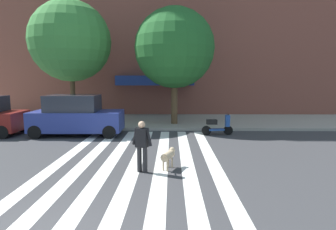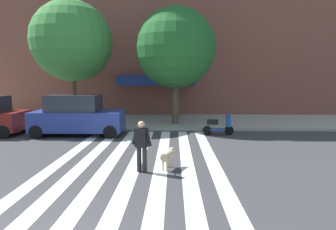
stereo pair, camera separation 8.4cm
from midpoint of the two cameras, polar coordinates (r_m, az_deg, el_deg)
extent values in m
plane|color=#353538|center=(10.76, -13.43, -8.67)|extent=(160.00, 160.00, 0.00)
cube|color=gray|center=(18.94, -6.97, -1.22)|extent=(80.00, 6.00, 0.15)
cube|color=silver|center=(11.15, -20.01, -8.32)|extent=(0.45, 10.48, 0.01)
cube|color=silver|center=(10.86, -15.53, -8.56)|extent=(0.45, 10.48, 0.01)
cube|color=silver|center=(10.64, -10.83, -8.75)|extent=(0.45, 10.48, 0.01)
cube|color=silver|center=(10.50, -5.96, -8.89)|extent=(0.45, 10.48, 0.01)
cube|color=silver|center=(10.43, -0.98, -8.96)|extent=(0.45, 10.48, 0.01)
cube|color=silver|center=(10.43, 4.02, -8.97)|extent=(0.45, 10.48, 0.01)
cube|color=silver|center=(10.52, 8.99, -8.91)|extent=(0.45, 10.48, 0.01)
cube|color=navy|center=(20.96, -2.23, 7.03)|extent=(5.66, 1.60, 0.70)
cylinder|color=black|center=(17.49, -27.15, -1.92)|extent=(0.66, 0.22, 0.66)
cylinder|color=black|center=(15.96, -30.17, -2.96)|extent=(0.66, 0.22, 0.66)
cube|color=navy|center=(15.25, -17.56, -1.10)|extent=(4.61, 1.92, 1.01)
cube|color=#232833|center=(15.20, -18.36, 2.32)|extent=(2.59, 1.67, 0.83)
cylinder|color=black|center=(15.69, -10.23, -2.20)|extent=(0.66, 0.23, 0.66)
cylinder|color=black|center=(14.05, -11.49, -3.39)|extent=(0.66, 0.23, 0.66)
cylinder|color=black|center=(16.73, -22.54, -2.05)|extent=(0.66, 0.23, 0.66)
cylinder|color=black|center=(15.21, -25.01, -3.12)|extent=(0.66, 0.23, 0.66)
cylinder|color=black|center=(15.00, 12.42, -3.06)|extent=(0.49, 0.14, 0.48)
cylinder|color=black|center=(14.72, 8.11, -3.16)|extent=(0.49, 0.18, 0.48)
cube|color=#1F448E|center=(14.83, 10.10, -2.92)|extent=(0.83, 0.39, 0.08)
cube|color=black|center=(14.70, 9.19, -1.41)|extent=(0.54, 0.34, 0.24)
cube|color=#1F448E|center=(14.91, 12.29, -1.17)|extent=(0.22, 0.30, 0.60)
cylinder|color=black|center=(14.86, 12.33, 0.16)|extent=(0.08, 0.50, 0.04)
cylinder|color=#4C3823|center=(18.63, -18.37, 4.20)|extent=(0.30, 0.30, 3.67)
sphere|color=#337533|center=(18.73, -18.79, 13.97)|extent=(4.91, 4.91, 4.91)
cylinder|color=#4C3823|center=(17.19, 1.64, 3.63)|extent=(0.39, 0.39, 3.25)
sphere|color=#1E5623|center=(17.23, 1.68, 13.42)|extent=(4.79, 4.79, 4.79)
cylinder|color=black|center=(9.06, -5.61, -8.90)|extent=(0.20, 0.20, 0.82)
cylinder|color=black|center=(8.97, -4.48, -9.06)|extent=(0.20, 0.20, 0.82)
cube|color=black|center=(8.84, -5.11, -4.56)|extent=(0.44, 0.37, 0.60)
cylinder|color=black|center=(8.95, -6.46, -4.24)|extent=(0.24, 0.17, 0.57)
cylinder|color=black|center=(8.72, -3.72, -4.51)|extent=(0.24, 0.17, 0.57)
sphere|color=tan|center=(8.76, -5.14, -1.94)|extent=(0.29, 0.29, 0.22)
cylinder|color=tan|center=(9.25, 0.17, -8.26)|extent=(0.46, 0.64, 0.26)
sphere|color=tan|center=(9.55, 1.06, -7.12)|extent=(0.26, 0.26, 0.20)
cylinder|color=tan|center=(8.89, -0.85, -8.58)|extent=(0.12, 0.23, 0.16)
cylinder|color=tan|center=(9.54, 0.27, -9.58)|extent=(0.07, 0.07, 0.32)
cylinder|color=tan|center=(9.49, 1.06, -9.68)|extent=(0.07, 0.07, 0.32)
cylinder|color=tan|center=(9.18, -0.75, -10.27)|extent=(0.07, 0.07, 0.32)
cylinder|color=tan|center=(9.13, 0.06, -10.38)|extent=(0.07, 0.07, 0.32)
camera|label=1|loc=(0.04, -89.76, 0.03)|focal=30.07mm
camera|label=2|loc=(0.04, 90.24, -0.03)|focal=30.07mm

